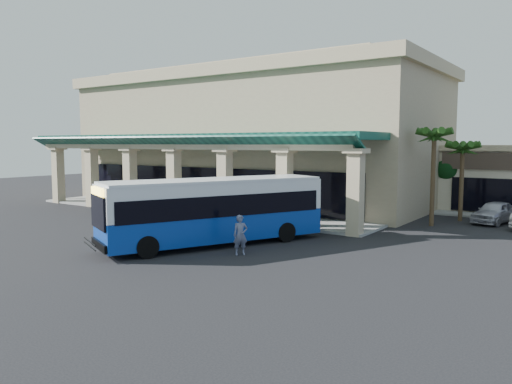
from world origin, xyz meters
The scene contains 10 objects.
ground centered at (0.00, 0.00, 0.00)m, with size 110.00×110.00×0.00m, color black.
main_building centered at (-8.00, 16.00, 5.67)m, with size 30.80×14.80×11.35m, color tan, non-canonical shape.
arcade centered at (-8.00, 6.80, 2.85)m, with size 30.00×6.20×5.70m, color #093A30, non-canonical shape.
palm_0 centered at (8.50, 11.00, 3.30)m, with size 2.40×2.40×6.60m, color #193B0F, non-canonical shape.
palm_1 centered at (9.50, 14.00, 2.90)m, with size 2.40×2.40×5.80m, color #193B0F, non-canonical shape.
palm_2 centered at (-22.50, 6.50, 3.10)m, with size 2.40×2.40×6.20m, color #193B0F, non-canonical shape.
broadleaf_tree centered at (7.50, 19.00, 2.41)m, with size 2.60×2.60×4.81m, color black, non-canonical shape.
transit_bus centered at (1.24, -1.00, 1.64)m, with size 2.74×11.76×3.28m, color #0D3AA1, non-canonical shape.
pedestrian centered at (3.64, -2.08, 0.91)m, with size 0.66×0.43×1.81m, color slate.
car_silver centered at (11.49, 14.31, 0.70)m, with size 1.66×4.12×1.40m, color #B8B8C5.
Camera 1 is at (16.87, -19.93, 5.02)m, focal length 35.00 mm.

